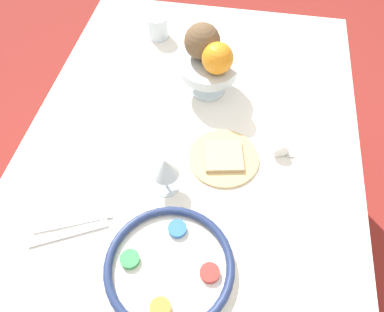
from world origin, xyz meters
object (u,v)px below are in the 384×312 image
at_px(bread_plate, 223,157).
at_px(napkin_roll, 273,131).
at_px(coconut, 202,41).
at_px(orange_fruit, 218,58).
at_px(cup_near, 158,27).
at_px(seder_plate, 169,266).
at_px(fruit_stand, 209,70).
at_px(wine_glass, 165,168).

distance_m(bread_plate, napkin_roll, 0.16).
distance_m(coconut, napkin_roll, 0.33).
relative_size(coconut, bread_plate, 0.54).
height_order(orange_fruit, bread_plate, orange_fruit).
height_order(coconut, cup_near, coconut).
bearing_deg(napkin_roll, cup_near, 47.19).
height_order(seder_plate, orange_fruit, orange_fruit).
bearing_deg(seder_plate, coconut, 2.33).
bearing_deg(seder_plate, fruit_stand, -0.18).
xyz_separation_m(wine_glass, napkin_roll, (0.22, -0.26, -0.07)).
distance_m(wine_glass, napkin_roll, 0.35).
bearing_deg(seder_plate, wine_glass, 13.74).
height_order(coconut, bread_plate, coconut).
bearing_deg(fruit_stand, napkin_roll, -126.13).
bearing_deg(wine_glass, cup_near, 14.82).
bearing_deg(bread_plate, orange_fruit, 13.42).
distance_m(fruit_stand, coconut, 0.09).
distance_m(coconut, bread_plate, 0.34).
distance_m(seder_plate, orange_fruit, 0.57).
distance_m(seder_plate, bread_plate, 0.33).
bearing_deg(cup_near, orange_fruit, -137.93).
bearing_deg(fruit_stand, wine_glass, 171.87).
height_order(wine_glass, coconut, coconut).
xyz_separation_m(fruit_stand, napkin_roll, (-0.15, -0.21, -0.06)).
xyz_separation_m(seder_plate, orange_fruit, (0.55, -0.03, 0.14)).
distance_m(orange_fruit, coconut, 0.08).
bearing_deg(wine_glass, bread_plate, -49.10).
bearing_deg(wine_glass, coconut, -3.75).
distance_m(bread_plate, cup_near, 0.58).
xyz_separation_m(seder_plate, cup_near, (0.82, 0.21, 0.02)).
relative_size(orange_fruit, bread_plate, 0.46).
bearing_deg(bread_plate, wine_glass, 130.90).
height_order(seder_plate, coconut, coconut).
bearing_deg(fruit_stand, coconut, 41.29).
bearing_deg(orange_fruit, bread_plate, -166.58).
height_order(bread_plate, cup_near, cup_near).
xyz_separation_m(bread_plate, napkin_roll, (0.10, -0.13, 0.01)).
height_order(seder_plate, cup_near, cup_near).
bearing_deg(bread_plate, seder_plate, 165.81).
distance_m(wine_glass, coconut, 0.41).
height_order(seder_plate, napkin_roll, napkin_roll).
bearing_deg(wine_glass, napkin_roll, -50.01).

